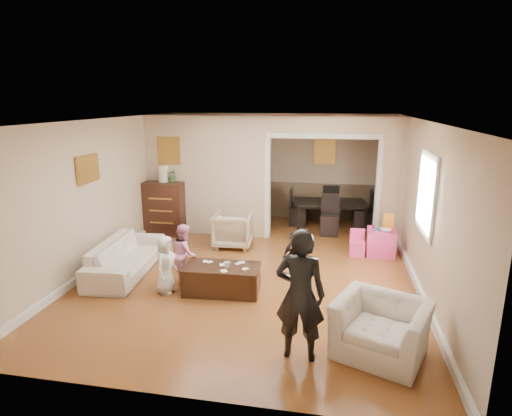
% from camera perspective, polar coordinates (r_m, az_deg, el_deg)
% --- Properties ---
extents(floor, '(7.00, 7.00, 0.00)m').
position_cam_1_polar(floor, '(7.67, -0.27, -7.99)').
color(floor, brown).
rests_on(floor, ground).
extents(partition_left, '(2.75, 0.18, 2.60)m').
position_cam_1_polar(partition_left, '(9.32, -6.55, 4.28)').
color(partition_left, '#C3AD8F').
rests_on(partition_left, ground).
extents(partition_right, '(0.55, 0.18, 2.60)m').
position_cam_1_polar(partition_right, '(8.99, 17.67, 3.32)').
color(partition_right, '#C3AD8F').
rests_on(partition_right, ground).
extents(partition_header, '(2.22, 0.18, 0.35)m').
position_cam_1_polar(partition_header, '(8.79, 9.16, 10.97)').
color(partition_header, '#C3AD8F').
rests_on(partition_header, partition_right).
extents(window_pane, '(0.03, 0.95, 1.10)m').
position_cam_1_polar(window_pane, '(6.86, 22.07, 1.79)').
color(window_pane, white).
rests_on(window_pane, ground).
extents(framed_art_partition, '(0.45, 0.03, 0.55)m').
position_cam_1_polar(framed_art_partition, '(9.42, -11.67, 7.57)').
color(framed_art_partition, brown).
rests_on(framed_art_partition, partition_left).
extents(framed_art_sofa_wall, '(0.03, 0.55, 0.40)m').
position_cam_1_polar(framed_art_sofa_wall, '(7.63, -21.71, 4.92)').
color(framed_art_sofa_wall, brown).
extents(framed_art_alcove, '(0.45, 0.03, 0.55)m').
position_cam_1_polar(framed_art_alcove, '(10.48, 9.25, 7.51)').
color(framed_art_alcove, brown).
extents(sofa, '(0.92, 2.03, 0.58)m').
position_cam_1_polar(sofa, '(7.70, -17.10, -6.28)').
color(sofa, silver).
rests_on(sofa, ground).
extents(armchair_back, '(0.79, 0.81, 0.70)m').
position_cam_1_polar(armchair_back, '(8.65, -3.08, -2.94)').
color(armchair_back, tan).
rests_on(armchair_back, ground).
extents(armchair_front, '(1.28, 1.21, 0.66)m').
position_cam_1_polar(armchair_front, '(5.34, 16.49, -15.27)').
color(armchair_front, silver).
rests_on(armchair_front, ground).
extents(dresser, '(0.86, 0.48, 1.18)m').
position_cam_1_polar(dresser, '(9.59, -12.11, -0.01)').
color(dresser, '#361910').
rests_on(dresser, ground).
extents(table_lamp, '(0.22, 0.22, 0.36)m').
position_cam_1_polar(table_lamp, '(9.43, -12.36, 4.54)').
color(table_lamp, beige).
rests_on(table_lamp, dresser).
extents(potted_plant, '(0.27, 0.23, 0.30)m').
position_cam_1_polar(potted_plant, '(9.36, -11.21, 4.33)').
color(potted_plant, '#487A36').
rests_on(potted_plant, dresser).
extents(coffee_table, '(1.19, 0.65, 0.43)m').
position_cam_1_polar(coffee_table, '(6.68, -4.63, -9.52)').
color(coffee_table, '#351F10').
rests_on(coffee_table, ground).
extents(coffee_cup, '(0.11, 0.11, 0.09)m').
position_cam_1_polar(coffee_cup, '(6.51, -3.93, -7.65)').
color(coffee_cup, beige).
rests_on(coffee_cup, coffee_table).
extents(play_table, '(0.55, 0.55, 0.51)m').
position_cam_1_polar(play_table, '(8.53, 16.48, -4.46)').
color(play_table, '#EC3E8A').
rests_on(play_table, ground).
extents(cereal_box, '(0.20, 0.08, 0.30)m').
position_cam_1_polar(cereal_box, '(8.52, 17.41, -1.70)').
color(cereal_box, yellow).
rests_on(cereal_box, play_table).
extents(cyan_cup, '(0.08, 0.08, 0.08)m').
position_cam_1_polar(cyan_cup, '(8.38, 15.97, -2.64)').
color(cyan_cup, '#24A7B4').
rests_on(cyan_cup, play_table).
extents(toy_block, '(0.09, 0.08, 0.05)m').
position_cam_1_polar(toy_block, '(8.54, 15.73, -2.40)').
color(toy_block, red).
rests_on(toy_block, play_table).
extents(play_bowl, '(0.22, 0.22, 0.05)m').
position_cam_1_polar(play_bowl, '(8.33, 17.03, -2.91)').
color(play_bowl, silver).
rests_on(play_bowl, play_table).
extents(dining_table, '(1.78, 1.14, 0.59)m').
position_cam_1_polar(dining_table, '(10.14, 9.93, -0.84)').
color(dining_table, black).
rests_on(dining_table, ground).
extents(adult_person, '(0.60, 0.41, 1.57)m').
position_cam_1_polar(adult_person, '(4.90, 5.96, -11.54)').
color(adult_person, black).
rests_on(adult_person, ground).
extents(child_kneel_a, '(0.34, 0.48, 0.92)m').
position_cam_1_polar(child_kneel_a, '(6.72, -12.08, -7.44)').
color(child_kneel_a, white).
rests_on(child_kneel_a, ground).
extents(child_kneel_b, '(0.53, 0.58, 0.98)m').
position_cam_1_polar(child_kneel_b, '(7.05, -9.57, -6.00)').
color(child_kneel_b, pink).
rests_on(child_kneel_b, ground).
extents(child_toddler, '(0.48, 0.48, 0.82)m').
position_cam_1_polar(child_toddler, '(7.12, 5.16, -6.32)').
color(child_toddler, black).
rests_on(child_toddler, ground).
extents(craft_papers, '(0.80, 0.51, 0.00)m').
position_cam_1_polar(craft_papers, '(6.62, -3.97, -7.68)').
color(craft_papers, white).
rests_on(craft_papers, coffee_table).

